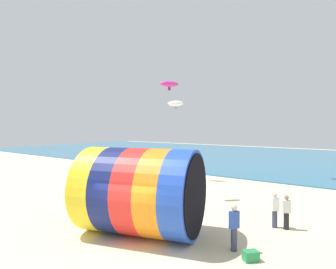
% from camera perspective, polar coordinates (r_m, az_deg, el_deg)
% --- Properties ---
extents(ground_plane, '(120.00, 120.00, 0.00)m').
position_cam_1_polar(ground_plane, '(12.35, -8.49, -21.04)').
color(ground_plane, beige).
extents(sea, '(120.00, 40.00, 0.10)m').
position_cam_1_polar(sea, '(46.00, 27.31, -4.44)').
color(sea, teal).
rests_on(sea, ground).
extents(giant_inflatable_tube, '(5.95, 5.15, 3.79)m').
position_cam_1_polar(giant_inflatable_tube, '(13.44, -5.22, -10.68)').
color(giant_inflatable_tube, yellow).
rests_on(giant_inflatable_tube, ground).
extents(kite_handler, '(0.34, 0.42, 1.78)m').
position_cam_1_polar(kite_handler, '(12.17, 12.48, -16.81)').
color(kite_handler, '#383D56').
rests_on(kite_handler, ground).
extents(kite_magenta_parafoil, '(1.19, 1.34, 0.69)m').
position_cam_1_polar(kite_magenta_parafoil, '(20.07, 0.25, 9.60)').
color(kite_magenta_parafoil, '#D1339E').
extents(kite_white_parafoil, '(1.63, 1.08, 0.83)m').
position_cam_1_polar(kite_white_parafoil, '(26.63, 1.45, 5.93)').
color(kite_white_parafoil, white).
extents(bystander_near_water, '(0.39, 0.42, 1.63)m').
position_cam_1_polar(bystander_near_water, '(15.29, 19.67, -13.36)').
color(bystander_near_water, '#383D56').
rests_on(bystander_near_water, ground).
extents(bystander_mid_beach, '(0.42, 0.37, 1.58)m').
position_cam_1_polar(bystander_mid_beach, '(15.21, 21.63, -13.58)').
color(bystander_mid_beach, black).
rests_on(bystander_mid_beach, ground).
extents(cooler_box, '(0.61, 0.63, 0.36)m').
position_cam_1_polar(cooler_box, '(11.74, 15.48, -21.38)').
color(cooler_box, '#268C4C').
rests_on(cooler_box, ground).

